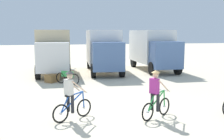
{
  "coord_description": "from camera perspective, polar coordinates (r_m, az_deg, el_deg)",
  "views": [
    {
      "loc": [
        -2.87,
        -10.25,
        3.18
      ],
      "look_at": [
        0.28,
        4.1,
        1.1
      ],
      "focal_mm": 42.94,
      "sensor_mm": 36.0,
      "label": 1
    }
  ],
  "objects": [
    {
      "name": "box_truck_tan_camper",
      "position": [
        21.29,
        -12.37,
        4.36
      ],
      "size": [
        2.53,
        6.8,
        3.35
      ],
      "color": "#CCB78E",
      "rests_on": "ground"
    },
    {
      "name": "box_truck_white_box",
      "position": [
        22.83,
        8.68,
        4.69
      ],
      "size": [
        2.47,
        6.78,
        3.35
      ],
      "color": "white",
      "rests_on": "ground"
    },
    {
      "name": "supply_crate",
      "position": [
        17.57,
        -12.68,
        -1.73
      ],
      "size": [
        0.95,
        0.95,
        0.5
      ],
      "primitive_type": "cube",
      "rotation": [
        0.0,
        0.0,
        2.39
      ],
      "color": "olive",
      "rests_on": "ground"
    },
    {
      "name": "box_truck_avon_van",
      "position": [
        21.48,
        -1.86,
        4.57
      ],
      "size": [
        2.83,
        6.9,
        3.35
      ],
      "color": "white",
      "rests_on": "ground"
    },
    {
      "name": "cyclist_orange_shirt",
      "position": [
        9.82,
        -8.69,
        -5.78
      ],
      "size": [
        1.5,
        0.97,
        1.82
      ],
      "color": "black",
      "rests_on": "ground"
    },
    {
      "name": "cyclist_cowboy_hat",
      "position": [
        10.03,
        9.3,
        -5.5
      ],
      "size": [
        1.48,
        0.99,
        1.82
      ],
      "color": "black",
      "rests_on": "ground"
    },
    {
      "name": "ground_plane",
      "position": [
        11.1,
        3.16,
        -8.59
      ],
      "size": [
        120.0,
        120.0,
        0.0
      ],
      "primitive_type": "plane",
      "color": "beige"
    },
    {
      "name": "bicycle_spare",
      "position": [
        16.75,
        -9.46,
        -1.62
      ],
      "size": [
        1.39,
        1.13,
        0.97
      ],
      "color": "black",
      "rests_on": "ground"
    }
  ]
}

